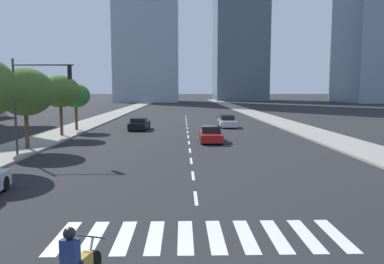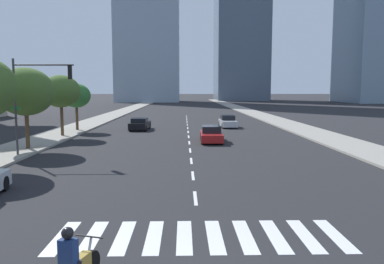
{
  "view_description": "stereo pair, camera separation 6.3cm",
  "coord_description": "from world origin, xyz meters",
  "px_view_note": "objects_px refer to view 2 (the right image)",
  "views": [
    {
      "loc": [
        -0.53,
        -6.34,
        4.32
      ],
      "look_at": [
        0.0,
        14.45,
        2.0
      ],
      "focal_mm": 35.43,
      "sensor_mm": 36.0,
      "label": 1
    },
    {
      "loc": [
        -0.46,
        -6.34,
        4.32
      ],
      "look_at": [
        0.0,
        14.45,
        2.0
      ],
      "focal_mm": 35.43,
      "sensor_mm": 36.0,
      "label": 2
    }
  ],
  "objects_px": {
    "traffic_signal_far": "(36,90)",
    "street_tree_third": "(61,91)",
    "sedan_black_0": "(140,124)",
    "sedan_red_2": "(211,135)",
    "street_tree_second": "(25,92)",
    "street_tree_fourth": "(76,96)",
    "sedan_silver_1": "(228,122)"
  },
  "relations": [
    {
      "from": "street_tree_second",
      "to": "street_tree_fourth",
      "type": "height_order",
      "value": "street_tree_second"
    },
    {
      "from": "street_tree_fourth",
      "to": "sedan_black_0",
      "type": "bearing_deg",
      "value": 10.27
    },
    {
      "from": "sedan_black_0",
      "to": "street_tree_second",
      "type": "relative_size",
      "value": 0.75
    },
    {
      "from": "street_tree_third",
      "to": "sedan_red_2",
      "type": "bearing_deg",
      "value": -14.74
    },
    {
      "from": "sedan_silver_1",
      "to": "traffic_signal_far",
      "type": "relative_size",
      "value": 0.71
    },
    {
      "from": "traffic_signal_far",
      "to": "street_tree_fourth",
      "type": "xyz_separation_m",
      "value": [
        -1.76,
        15.33,
        -0.61
      ]
    },
    {
      "from": "sedan_red_2",
      "to": "street_tree_fourth",
      "type": "xyz_separation_m",
      "value": [
        -13.49,
        8.47,
        3.1
      ]
    },
    {
      "from": "sedan_black_0",
      "to": "sedan_silver_1",
      "type": "height_order",
      "value": "sedan_silver_1"
    },
    {
      "from": "sedan_red_2",
      "to": "street_tree_second",
      "type": "bearing_deg",
      "value": -71.45
    },
    {
      "from": "traffic_signal_far",
      "to": "street_tree_third",
      "type": "bearing_deg",
      "value": 99.59
    },
    {
      "from": "sedan_black_0",
      "to": "sedan_silver_1",
      "type": "bearing_deg",
      "value": -71.19
    },
    {
      "from": "street_tree_second",
      "to": "street_tree_third",
      "type": "distance_m",
      "value": 7.77
    },
    {
      "from": "sedan_red_2",
      "to": "street_tree_second",
      "type": "xyz_separation_m",
      "value": [
        -13.49,
        -4.22,
        3.58
      ]
    },
    {
      "from": "sedan_silver_1",
      "to": "street_tree_fourth",
      "type": "relative_size",
      "value": 0.91
    },
    {
      "from": "traffic_signal_far",
      "to": "street_tree_fourth",
      "type": "relative_size",
      "value": 1.27
    },
    {
      "from": "street_tree_second",
      "to": "street_tree_third",
      "type": "xyz_separation_m",
      "value": [
        0.0,
        7.77,
        -0.0
      ]
    },
    {
      "from": "sedan_red_2",
      "to": "street_tree_third",
      "type": "distance_m",
      "value": 14.4
    },
    {
      "from": "sedan_silver_1",
      "to": "street_tree_second",
      "type": "height_order",
      "value": "street_tree_second"
    },
    {
      "from": "sedan_black_0",
      "to": "sedan_silver_1",
      "type": "distance_m",
      "value": 10.27
    },
    {
      "from": "sedan_red_2",
      "to": "street_tree_fourth",
      "type": "distance_m",
      "value": 16.23
    },
    {
      "from": "street_tree_second",
      "to": "sedan_black_0",
      "type": "bearing_deg",
      "value": 65.07
    },
    {
      "from": "traffic_signal_far",
      "to": "sedan_black_0",
      "type": "bearing_deg",
      "value": 74.16
    },
    {
      "from": "sedan_red_2",
      "to": "street_tree_third",
      "type": "height_order",
      "value": "street_tree_third"
    },
    {
      "from": "sedan_black_0",
      "to": "sedan_red_2",
      "type": "relative_size",
      "value": 0.97
    },
    {
      "from": "sedan_silver_1",
      "to": "street_tree_second",
      "type": "bearing_deg",
      "value": -45.96
    },
    {
      "from": "traffic_signal_far",
      "to": "street_tree_fourth",
      "type": "distance_m",
      "value": 15.44
    },
    {
      "from": "sedan_silver_1",
      "to": "street_tree_second",
      "type": "distance_m",
      "value": 23.59
    },
    {
      "from": "street_tree_fourth",
      "to": "traffic_signal_far",
      "type": "bearing_deg",
      "value": -83.45
    },
    {
      "from": "street_tree_third",
      "to": "street_tree_fourth",
      "type": "height_order",
      "value": "street_tree_third"
    },
    {
      "from": "sedan_silver_1",
      "to": "street_tree_fourth",
      "type": "distance_m",
      "value": 17.08
    },
    {
      "from": "sedan_silver_1",
      "to": "street_tree_second",
      "type": "relative_size",
      "value": 0.76
    },
    {
      "from": "sedan_black_0",
      "to": "traffic_signal_far",
      "type": "height_order",
      "value": "traffic_signal_far"
    }
  ]
}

